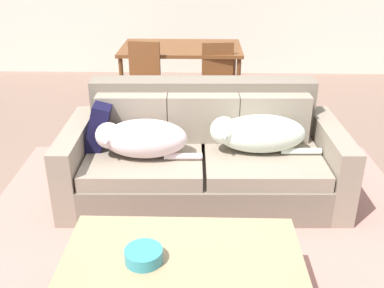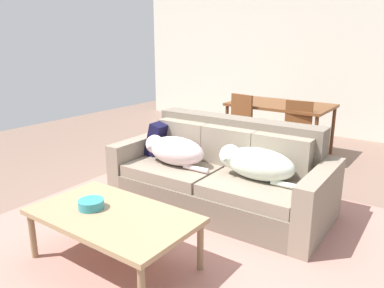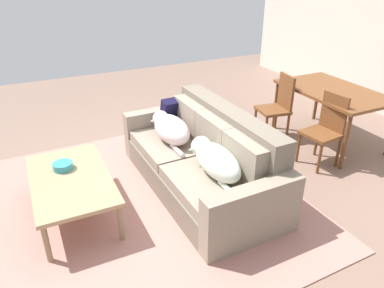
{
  "view_description": "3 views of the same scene",
  "coord_description": "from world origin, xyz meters",
  "px_view_note": "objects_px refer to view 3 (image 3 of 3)",
  "views": [
    {
      "loc": [
        0.09,
        -3.0,
        1.96
      ],
      "look_at": [
        0.0,
        0.19,
        0.47
      ],
      "focal_mm": 41.46,
      "sensor_mm": 36.0,
      "label": 1
    },
    {
      "loc": [
        1.99,
        -2.9,
        1.72
      ],
      "look_at": [
        -0.06,
        -0.04,
        0.72
      ],
      "focal_mm": 35.31,
      "sensor_mm": 36.0,
      "label": 2
    },
    {
      "loc": [
        3.22,
        -1.38,
        2.35
      ],
      "look_at": [
        0.08,
        0.13,
        0.56
      ],
      "focal_mm": 34.13,
      "sensor_mm": 36.0,
      "label": 3
    }
  ],
  "objects_px": {
    "coffee_table": "(71,181)",
    "dining_table": "(333,94)",
    "couch": "(204,160)",
    "dog_on_left_cushion": "(170,128)",
    "dining_chair_near_right": "(326,127)",
    "throw_pillow_by_left_arm": "(176,112)",
    "bowl_on_coffee_table": "(63,166)",
    "dog_on_right_cushion": "(215,160)",
    "dining_chair_near_left": "(278,105)"
  },
  "relations": [
    {
      "from": "coffee_table",
      "to": "dining_table",
      "type": "bearing_deg",
      "value": 92.82
    },
    {
      "from": "couch",
      "to": "dining_table",
      "type": "bearing_deg",
      "value": 96.07
    },
    {
      "from": "dog_on_left_cushion",
      "to": "dining_chair_near_right",
      "type": "distance_m",
      "value": 1.91
    },
    {
      "from": "couch",
      "to": "coffee_table",
      "type": "bearing_deg",
      "value": -95.64
    },
    {
      "from": "dining_table",
      "to": "dining_chair_near_right",
      "type": "xyz_separation_m",
      "value": [
        0.45,
        -0.52,
        -0.2
      ]
    },
    {
      "from": "dining_table",
      "to": "throw_pillow_by_left_arm",
      "type": "bearing_deg",
      "value": -105.03
    },
    {
      "from": "couch",
      "to": "throw_pillow_by_left_arm",
      "type": "bearing_deg",
      "value": 176.81
    },
    {
      "from": "couch",
      "to": "coffee_table",
      "type": "height_order",
      "value": "couch"
    },
    {
      "from": "bowl_on_coffee_table",
      "to": "couch",
      "type": "bearing_deg",
      "value": 78.26
    },
    {
      "from": "dog_on_right_cushion",
      "to": "dining_table",
      "type": "bearing_deg",
      "value": 105.91
    },
    {
      "from": "bowl_on_coffee_table",
      "to": "dining_table",
      "type": "height_order",
      "value": "dining_table"
    },
    {
      "from": "dining_chair_near_left",
      "to": "throw_pillow_by_left_arm",
      "type": "bearing_deg",
      "value": -87.35
    },
    {
      "from": "couch",
      "to": "dog_on_right_cushion",
      "type": "height_order",
      "value": "couch"
    },
    {
      "from": "dog_on_left_cushion",
      "to": "dining_chair_near_left",
      "type": "xyz_separation_m",
      "value": [
        -0.21,
        1.73,
        -0.06
      ]
    },
    {
      "from": "dining_table",
      "to": "dog_on_left_cushion",
      "type": "bearing_deg",
      "value": -94.84
    },
    {
      "from": "dog_on_left_cushion",
      "to": "dining_table",
      "type": "bearing_deg",
      "value": 83.71
    },
    {
      "from": "coffee_table",
      "to": "bowl_on_coffee_table",
      "type": "relative_size",
      "value": 6.4
    },
    {
      "from": "dog_on_left_cushion",
      "to": "dining_table",
      "type": "xyz_separation_m",
      "value": [
        0.2,
        2.32,
        0.13
      ]
    },
    {
      "from": "dog_on_left_cushion",
      "to": "dining_chair_near_left",
      "type": "distance_m",
      "value": 1.74
    },
    {
      "from": "dining_chair_near_left",
      "to": "dining_chair_near_right",
      "type": "height_order",
      "value": "dining_chair_near_left"
    },
    {
      "from": "dining_chair_near_left",
      "to": "dog_on_right_cushion",
      "type": "bearing_deg",
      "value": -47.4
    },
    {
      "from": "coffee_table",
      "to": "dining_chair_near_right",
      "type": "bearing_deg",
      "value": 84.82
    },
    {
      "from": "dog_on_right_cushion",
      "to": "bowl_on_coffee_table",
      "type": "xyz_separation_m",
      "value": [
        -0.72,
        -1.36,
        -0.1
      ]
    },
    {
      "from": "coffee_table",
      "to": "dining_chair_near_left",
      "type": "xyz_separation_m",
      "value": [
        -0.58,
        2.95,
        0.11
      ]
    },
    {
      "from": "dining_chair_near_right",
      "to": "dining_chair_near_left",
      "type": "bearing_deg",
      "value": 178.28
    },
    {
      "from": "bowl_on_coffee_table",
      "to": "dining_chair_near_right",
      "type": "height_order",
      "value": "dining_chair_near_right"
    },
    {
      "from": "couch",
      "to": "coffee_table",
      "type": "xyz_separation_m",
      "value": [
        -0.1,
        -1.43,
        0.07
      ]
    },
    {
      "from": "couch",
      "to": "bowl_on_coffee_table",
      "type": "xyz_separation_m",
      "value": [
        -0.3,
        -1.46,
        0.14
      ]
    },
    {
      "from": "dog_on_right_cushion",
      "to": "couch",
      "type": "bearing_deg",
      "value": 164.87
    },
    {
      "from": "throw_pillow_by_left_arm",
      "to": "dining_chair_near_left",
      "type": "distance_m",
      "value": 1.51
    },
    {
      "from": "bowl_on_coffee_table",
      "to": "dining_chair_near_left",
      "type": "distance_m",
      "value": 3.01
    },
    {
      "from": "couch",
      "to": "dining_table",
      "type": "relative_size",
      "value": 1.53
    },
    {
      "from": "couch",
      "to": "bowl_on_coffee_table",
      "type": "height_order",
      "value": "couch"
    },
    {
      "from": "couch",
      "to": "dining_chair_near_right",
      "type": "xyz_separation_m",
      "value": [
        0.17,
        1.59,
        0.16
      ]
    },
    {
      "from": "dog_on_left_cushion",
      "to": "dog_on_right_cushion",
      "type": "height_order",
      "value": "dog_on_right_cushion"
    },
    {
      "from": "dog_on_right_cushion",
      "to": "dog_on_left_cushion",
      "type": "bearing_deg",
      "value": -174.67
    },
    {
      "from": "dining_chair_near_left",
      "to": "dining_chair_near_right",
      "type": "distance_m",
      "value": 0.86
    },
    {
      "from": "dog_on_left_cushion",
      "to": "bowl_on_coffee_table",
      "type": "height_order",
      "value": "dog_on_left_cushion"
    },
    {
      "from": "couch",
      "to": "dining_chair_near_left",
      "type": "bearing_deg",
      "value": 112.85
    },
    {
      "from": "dog_on_right_cushion",
      "to": "coffee_table",
      "type": "bearing_deg",
      "value": -112.79
    },
    {
      "from": "throw_pillow_by_left_arm",
      "to": "coffee_table",
      "type": "distance_m",
      "value": 1.64
    },
    {
      "from": "dog_on_left_cushion",
      "to": "dining_table",
      "type": "relative_size",
      "value": 0.56
    },
    {
      "from": "couch",
      "to": "dining_table",
      "type": "height_order",
      "value": "couch"
    },
    {
      "from": "throw_pillow_by_left_arm",
      "to": "coffee_table",
      "type": "relative_size",
      "value": 0.31
    },
    {
      "from": "throw_pillow_by_left_arm",
      "to": "dining_chair_near_left",
      "type": "relative_size",
      "value": 0.42
    },
    {
      "from": "dog_on_left_cushion",
      "to": "dining_chair_near_right",
      "type": "xyz_separation_m",
      "value": [
        0.64,
        1.8,
        -0.08
      ]
    },
    {
      "from": "dog_on_right_cushion",
      "to": "dining_chair_near_left",
      "type": "xyz_separation_m",
      "value": [
        -1.1,
        1.62,
        -0.07
      ]
    },
    {
      "from": "couch",
      "to": "dog_on_left_cushion",
      "type": "height_order",
      "value": "couch"
    },
    {
      "from": "couch",
      "to": "bowl_on_coffee_table",
      "type": "bearing_deg",
      "value": -103.18
    },
    {
      "from": "bowl_on_coffee_table",
      "to": "dog_on_left_cushion",
      "type": "bearing_deg",
      "value": 97.82
    }
  ]
}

